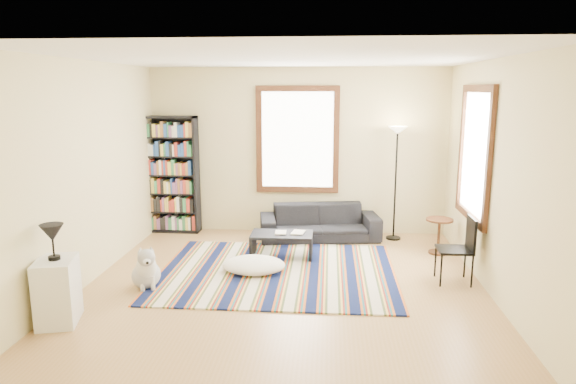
# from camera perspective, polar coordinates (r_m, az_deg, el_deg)

# --- Properties ---
(floor) EXTENTS (5.00, 5.00, 0.10)m
(floor) POSITION_cam_1_polar(r_m,az_deg,el_deg) (6.66, -0.35, -10.60)
(floor) COLOR #A77D4C
(floor) RESTS_ON ground
(ceiling) EXTENTS (5.00, 5.00, 0.10)m
(ceiling) POSITION_cam_1_polar(r_m,az_deg,el_deg) (6.19, -0.39, 15.14)
(ceiling) COLOR white
(ceiling) RESTS_ON floor
(wall_back) EXTENTS (5.00, 0.10, 2.80)m
(wall_back) POSITION_cam_1_polar(r_m,az_deg,el_deg) (8.78, 1.09, 4.57)
(wall_back) COLOR #CEC88B
(wall_back) RESTS_ON floor
(wall_front) EXTENTS (5.00, 0.10, 2.80)m
(wall_front) POSITION_cam_1_polar(r_m,az_deg,el_deg) (3.79, -3.75, -4.68)
(wall_front) COLOR #CEC88B
(wall_front) RESTS_ON floor
(wall_left) EXTENTS (0.10, 5.00, 2.80)m
(wall_left) POSITION_cam_1_polar(r_m,az_deg,el_deg) (6.96, -21.78, 1.94)
(wall_left) COLOR #CEC88B
(wall_left) RESTS_ON floor
(wall_right) EXTENTS (0.10, 5.00, 2.80)m
(wall_right) POSITION_cam_1_polar(r_m,az_deg,el_deg) (6.56, 22.43, 1.35)
(wall_right) COLOR #CEC88B
(wall_right) RESTS_ON floor
(window_back) EXTENTS (1.20, 0.06, 1.60)m
(window_back) POSITION_cam_1_polar(r_m,az_deg,el_deg) (8.68, 1.06, 5.82)
(window_back) COLOR white
(window_back) RESTS_ON wall_back
(window_right) EXTENTS (0.06, 1.20, 1.60)m
(window_right) POSITION_cam_1_polar(r_m,az_deg,el_deg) (7.26, 20.06, 4.02)
(window_right) COLOR white
(window_right) RESTS_ON wall_right
(rug) EXTENTS (3.17, 2.53, 0.02)m
(rug) POSITION_cam_1_polar(r_m,az_deg,el_deg) (7.04, -1.19, -8.85)
(rug) COLOR #0B1339
(rug) RESTS_ON floor
(sofa) EXTENTS (1.06, 2.03, 0.57)m
(sofa) POSITION_cam_1_polar(r_m,az_deg,el_deg) (8.48, 3.53, -3.38)
(sofa) COLOR black
(sofa) RESTS_ON floor
(bookshelf) EXTENTS (0.90, 0.30, 2.00)m
(bookshelf) POSITION_cam_1_polar(r_m,az_deg,el_deg) (9.00, -12.76, 1.89)
(bookshelf) COLOR black
(bookshelf) RESTS_ON floor
(coffee_table) EXTENTS (0.97, 0.64, 0.36)m
(coffee_table) POSITION_cam_1_polar(r_m,az_deg,el_deg) (7.61, -0.69, -5.92)
(coffee_table) COLOR black
(coffee_table) RESTS_ON floor
(book_a) EXTENTS (0.23, 0.18, 0.02)m
(book_a) POSITION_cam_1_polar(r_m,az_deg,el_deg) (7.56, -1.45, -4.53)
(book_a) COLOR beige
(book_a) RESTS_ON coffee_table
(book_b) EXTENTS (0.22, 0.27, 0.02)m
(book_b) POSITION_cam_1_polar(r_m,az_deg,el_deg) (7.59, 0.47, -4.48)
(book_b) COLOR beige
(book_b) RESTS_ON coffee_table
(floor_cushion) EXTENTS (0.95, 0.77, 0.21)m
(floor_cushion) POSITION_cam_1_polar(r_m,az_deg,el_deg) (7.02, -3.81, -8.08)
(floor_cushion) COLOR white
(floor_cushion) RESTS_ON floor
(floor_lamp) EXTENTS (0.31, 0.31, 1.86)m
(floor_lamp) POSITION_cam_1_polar(r_m,az_deg,el_deg) (8.51, 11.85, 0.90)
(floor_lamp) COLOR black
(floor_lamp) RESTS_ON floor
(side_table) EXTENTS (0.51, 0.51, 0.54)m
(side_table) POSITION_cam_1_polar(r_m,az_deg,el_deg) (8.06, 16.40, -4.73)
(side_table) COLOR #462911
(side_table) RESTS_ON floor
(folding_chair) EXTENTS (0.42, 0.40, 0.86)m
(folding_chair) POSITION_cam_1_polar(r_m,az_deg,el_deg) (6.91, 17.99, -6.13)
(folding_chair) COLOR black
(folding_chair) RESTS_ON floor
(white_cabinet) EXTENTS (0.49, 0.58, 0.70)m
(white_cabinet) POSITION_cam_1_polar(r_m,az_deg,el_deg) (6.03, -24.24, -10.02)
(white_cabinet) COLOR silver
(white_cabinet) RESTS_ON floor
(table_lamp) EXTENTS (0.28, 0.28, 0.38)m
(table_lamp) POSITION_cam_1_polar(r_m,az_deg,el_deg) (5.86, -24.67, -5.08)
(table_lamp) COLOR black
(table_lamp) RESTS_ON white_cabinet
(dog) EXTENTS (0.58, 0.66, 0.55)m
(dog) POSITION_cam_1_polar(r_m,az_deg,el_deg) (6.69, -15.52, -7.97)
(dog) COLOR silver
(dog) RESTS_ON floor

